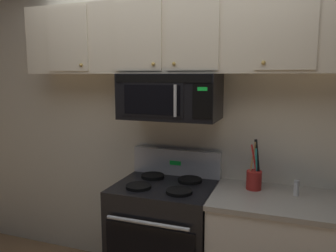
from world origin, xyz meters
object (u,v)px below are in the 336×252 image
Objects in this scene: utensil_crock_red at (254,177)px; salt_shaker at (296,188)px; stove_range at (165,237)px; over_range_microwave at (170,96)px.

utensil_crock_red is 0.30m from salt_shaker.
utensil_crock_red is (0.66, 0.13, 0.52)m from stove_range.
salt_shaker is (0.29, -0.04, -0.04)m from utensil_crock_red.
over_range_microwave is (-0.00, 0.12, 1.11)m from stove_range.
stove_range is at bearing -89.86° from over_range_microwave.
over_range_microwave reaches higher than utensil_crock_red.
utensil_crock_red reaches higher than stove_range.
utensil_crock_red is at bearing 171.81° from salt_shaker.
salt_shaker is (0.95, -0.03, -0.62)m from over_range_microwave.
salt_shaker is at bearing -1.85° from over_range_microwave.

